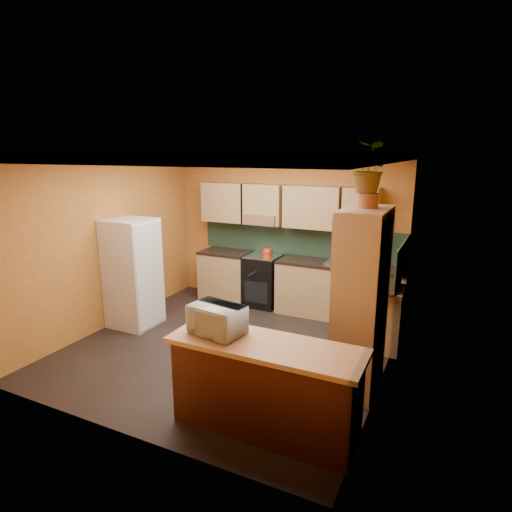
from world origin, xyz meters
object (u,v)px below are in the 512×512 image
Objects in this scene: microwave at (217,320)px; base_cabinets_back at (296,286)px; stove at (263,281)px; fridge at (133,273)px; breakfast_bar at (265,390)px; pantry at (361,301)px.

base_cabinets_back is at bearing 105.49° from microwave.
fridge is at bearing -130.71° from stove.
base_cabinets_back is 2.03× the size of breakfast_bar.
base_cabinets_back is 2.15× the size of fridge.
fridge is 2.90m from microwave.
stove is 2.27m from fridge.
breakfast_bar is (-0.62, -1.25, -0.61)m from pantry.
fridge is at bearing -140.85° from base_cabinets_back.
stove is 2.98m from pantry.
base_cabinets_back is at bearing 105.38° from breakfast_bar.
base_cabinets_back is 3.32m from microwave.
breakfast_bar is (1.52, -3.24, -0.02)m from stove.
stove is at bearing 49.29° from fridge.
breakfast_bar is 0.83m from microwave.
fridge reaches higher than breakfast_bar.
pantry reaches higher than base_cabinets_back.
stove is 0.43× the size of pantry.
microwave is (2.45, -1.54, 0.23)m from fridge.
base_cabinets_back is at bearing 39.15° from fridge.
fridge is (-2.09, -1.70, 0.41)m from base_cabinets_back.
microwave is (-1.15, -1.25, 0.03)m from pantry.
microwave reaches higher than base_cabinets_back.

